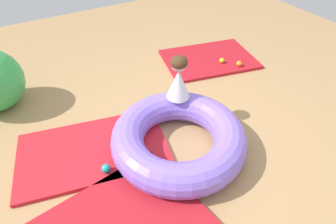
# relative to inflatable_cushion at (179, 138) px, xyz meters

# --- Properties ---
(ground_plane) EXTENTS (8.00, 8.00, 0.00)m
(ground_plane) POSITION_rel_inflatable_cushion_xyz_m (0.05, 0.00, -0.16)
(ground_plane) COLOR tan
(gym_mat_far_left) EXTENTS (1.42, 1.14, 0.04)m
(gym_mat_far_left) POSITION_rel_inflatable_cushion_xyz_m (1.29, 1.24, -0.14)
(gym_mat_far_left) COLOR #B21923
(gym_mat_far_left) RESTS_ON ground
(gym_mat_near_right) EXTENTS (1.56, 1.13, 0.04)m
(gym_mat_near_right) POSITION_rel_inflatable_cushion_xyz_m (-0.73, 0.39, -0.14)
(gym_mat_near_right) COLOR red
(gym_mat_near_right) RESTS_ON ground
(inflatable_cushion) EXTENTS (1.28, 1.28, 0.31)m
(inflatable_cushion) POSITION_rel_inflatable_cushion_xyz_m (0.00, 0.00, 0.00)
(inflatable_cushion) COLOR #8466E0
(inflatable_cushion) RESTS_ON ground
(child_in_white) EXTENTS (0.29, 0.29, 0.47)m
(child_in_white) POSITION_rel_inflatable_cushion_xyz_m (0.23, 0.39, 0.38)
(child_in_white) COLOR white
(child_in_white) RESTS_ON inflatable_cushion
(play_ball_teal) EXTENTS (0.08, 0.08, 0.08)m
(play_ball_teal) POSITION_rel_inflatable_cushion_xyz_m (-0.71, 0.07, -0.08)
(play_ball_teal) COLOR teal
(play_ball_teal) RESTS_ON gym_mat_near_right
(play_ball_yellow) EXTENTS (0.07, 0.07, 0.07)m
(play_ball_yellow) POSITION_rel_inflatable_cushion_xyz_m (1.36, 1.04, -0.08)
(play_ball_yellow) COLOR yellow
(play_ball_yellow) RESTS_ON gym_mat_far_left
(play_ball_orange) EXTENTS (0.08, 0.08, 0.08)m
(play_ball_orange) POSITION_rel_inflatable_cushion_xyz_m (1.51, 0.85, -0.08)
(play_ball_orange) COLOR orange
(play_ball_orange) RESTS_ON gym_mat_far_left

